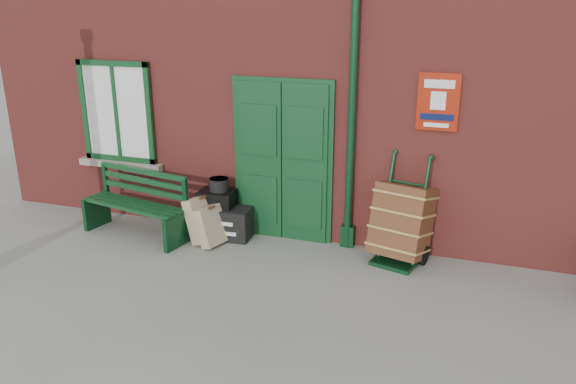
% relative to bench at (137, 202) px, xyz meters
% --- Properties ---
extents(ground, '(80.00, 80.00, 0.00)m').
position_rel_bench_xyz_m(ground, '(2.30, -0.88, -0.50)').
color(ground, gray).
rests_on(ground, ground).
extents(station_building, '(10.30, 4.30, 4.36)m').
position_rel_bench_xyz_m(station_building, '(2.29, 2.61, 1.67)').
color(station_building, maroon).
rests_on(station_building, ground).
extents(bench, '(1.66, 0.79, 0.99)m').
position_rel_bench_xyz_m(bench, '(0.00, 0.00, 0.00)').
color(bench, '#113E1D').
rests_on(bench, ground).
extents(houdini_trunk, '(0.93, 0.55, 0.45)m').
position_rel_bench_xyz_m(houdini_trunk, '(1.14, 0.35, -0.27)').
color(houdini_trunk, black).
rests_on(houdini_trunk, ground).
extents(strongbox, '(0.52, 0.39, 0.22)m').
position_rel_bench_xyz_m(strongbox, '(1.09, 0.35, 0.06)').
color(strongbox, black).
rests_on(strongbox, houdini_trunk).
extents(hatbox, '(0.29, 0.29, 0.18)m').
position_rel_bench_xyz_m(hatbox, '(1.12, 0.37, 0.27)').
color(hatbox, black).
rests_on(hatbox, strongbox).
extents(suitcase_back, '(0.46, 0.53, 0.65)m').
position_rel_bench_xyz_m(suitcase_back, '(0.97, 0.10, -0.17)').
color(suitcase_back, tan).
rests_on(suitcase_back, ground).
extents(suitcase_front, '(0.41, 0.48, 0.56)m').
position_rel_bench_xyz_m(suitcase_front, '(1.15, 0.00, -0.21)').
color(suitcase_front, tan).
rests_on(suitcase_front, ground).
extents(porter_trolley, '(0.83, 0.87, 1.38)m').
position_rel_bench_xyz_m(porter_trolley, '(3.69, 0.35, 0.04)').
color(porter_trolley, '#0D341A').
rests_on(porter_trolley, ground).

